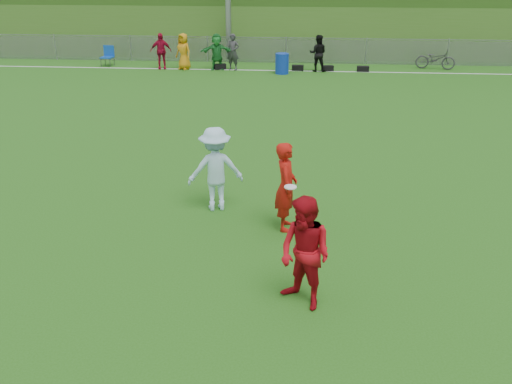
# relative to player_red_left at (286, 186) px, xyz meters

# --- Properties ---
(ground) EXTENTS (120.00, 120.00, 0.00)m
(ground) POSITION_rel_player_red_left_xyz_m (-0.59, -1.52, -0.94)
(ground) COLOR #225912
(ground) RESTS_ON ground
(sideline_far) EXTENTS (60.00, 0.10, 0.01)m
(sideline_far) POSITION_rel_player_red_left_xyz_m (-0.59, 16.48, -0.94)
(sideline_far) COLOR white
(sideline_far) RESTS_ON ground
(fence) EXTENTS (58.00, 0.06, 1.30)m
(fence) POSITION_rel_player_red_left_xyz_m (-0.59, 18.48, -0.30)
(fence) COLOR gray
(fence) RESTS_ON ground
(berm) EXTENTS (120.00, 18.00, 3.00)m
(berm) POSITION_rel_player_red_left_xyz_m (-0.59, 29.48, 0.56)
(berm) COLOR #2F5919
(berm) RESTS_ON ground
(spectator_row) EXTENTS (8.47, 0.88, 1.69)m
(spectator_row) POSITION_rel_player_red_left_xyz_m (-3.44, 16.48, -0.10)
(spectator_row) COLOR #A30B2A
(spectator_row) RESTS_ON ground
(gear_bags) EXTENTS (7.40, 0.44, 0.26)m
(gear_bags) POSITION_rel_player_red_left_xyz_m (0.24, 16.58, -0.81)
(gear_bags) COLOR black
(gear_bags) RESTS_ON ground
(player_red_left) EXTENTS (0.49, 0.71, 1.89)m
(player_red_left) POSITION_rel_player_red_left_xyz_m (0.00, 0.00, 0.00)
(player_red_left) COLOR #AA120B
(player_red_left) RESTS_ON ground
(player_red_center) EXTENTS (1.18, 1.16, 1.92)m
(player_red_center) POSITION_rel_player_red_left_xyz_m (0.39, -2.78, 0.02)
(player_red_center) COLOR #A80B15
(player_red_center) RESTS_ON ground
(player_blue) EXTENTS (1.38, 1.02, 1.91)m
(player_blue) POSITION_rel_player_red_left_xyz_m (-1.59, 0.84, 0.01)
(player_blue) COLOR #ABD9ED
(player_blue) RESTS_ON ground
(frisbee) EXTENTS (0.24, 0.24, 0.02)m
(frisbee) POSITION_rel_player_red_left_xyz_m (0.10, -0.65, 0.27)
(frisbee) COLOR white
(frisbee) RESTS_ON ground
(recycling_bin) EXTENTS (0.78, 0.78, 0.93)m
(recycling_bin) POSITION_rel_player_red_left_xyz_m (-0.68, 15.83, -0.48)
(recycling_bin) COLOR #0E32A2
(recycling_bin) RESTS_ON ground
(camp_chair) EXTENTS (0.61, 0.62, 0.98)m
(camp_chair) POSITION_rel_player_red_left_xyz_m (-9.34, 16.94, -0.66)
(camp_chair) COLOR #0F44A5
(camp_chair) RESTS_ON ground
(bicycle) EXTENTS (1.93, 1.02, 0.97)m
(bicycle) POSITION_rel_player_red_left_xyz_m (6.65, 17.48, -0.46)
(bicycle) COLOR #2C2C2E
(bicycle) RESTS_ON ground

